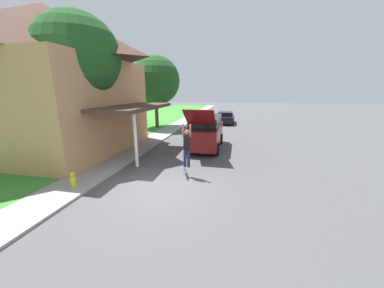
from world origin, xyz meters
name	(u,v)px	position (x,y,z in m)	size (l,w,h in m)	color
ground_plane	(162,188)	(0.00, 0.00, 0.00)	(120.00, 120.00, 0.00)	#49494C
lawn	(88,142)	(-8.00, 6.00, 0.04)	(10.00, 80.00, 0.08)	#387F2D
sidewalk	(143,145)	(-3.60, 6.00, 0.05)	(1.80, 80.00, 0.10)	gray
house	(52,78)	(-8.37, 4.02, 4.54)	(11.22, 9.39, 8.57)	tan
lawn_tree_near	(78,56)	(-5.49, 2.91, 5.56)	(4.39, 4.39, 7.70)	brown
lawn_tree_far	(155,81)	(-5.32, 13.37, 4.74)	(4.84, 4.84, 7.10)	brown
suv_parked	(206,132)	(0.85, 6.37, 1.15)	(2.06, 5.36, 2.88)	maroon
car_down_street	(226,118)	(1.50, 17.86, 0.67)	(1.95, 4.21, 1.38)	black
skateboarder	(187,145)	(0.73, 1.35, 1.48)	(0.41, 0.23, 1.96)	#192347
skateboard	(185,170)	(0.62, 1.38, 0.31)	(0.36, 0.77, 0.37)	#236B99
fire_hydrant	(73,180)	(-3.41, -0.84, 0.40)	(0.20, 0.20, 0.62)	gold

